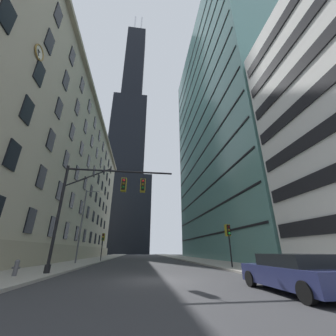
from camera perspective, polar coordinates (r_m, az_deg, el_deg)
name	(u,v)px	position (r m, az deg, el deg)	size (l,w,h in m)	color
ground_plane	(157,281)	(12.41, -3.24, -29.37)	(102.00, 160.00, 0.10)	#303033
sidewalk_right	(300,276)	(15.61, 33.29, -24.22)	(5.00, 160.00, 0.15)	gray
station_building	(45,174)	(43.82, -31.41, -1.56)	(16.59, 63.03, 29.24)	#B2A88E
dark_skyscraper	(127,156)	(118.40, -11.61, 3.24)	(28.39, 28.39, 177.27)	black
glass_office_midrise	(228,125)	(51.31, 16.60, 11.60)	(15.39, 41.57, 58.70)	slate
traffic_signal_mast	(107,194)	(15.93, -16.89, -7.09)	(8.24, 0.63, 7.37)	black
traffic_light_near_right	(228,233)	(20.16, 16.68, -17.12)	(0.40, 0.63, 3.58)	black
traffic_light_far_left	(103,239)	(33.30, -17.91, -18.46)	(0.40, 0.63, 3.75)	black
street_lamppost	(85,218)	(27.83, -22.53, -12.99)	(2.22, 0.32, 8.66)	#47474C
fire_hydrant	(16,267)	(15.40, -37.07, -21.46)	(0.42, 0.26, 0.85)	#4C4C51
parked_car	(294,273)	(9.85, 32.16, -23.84)	(2.06, 4.53, 1.36)	navy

